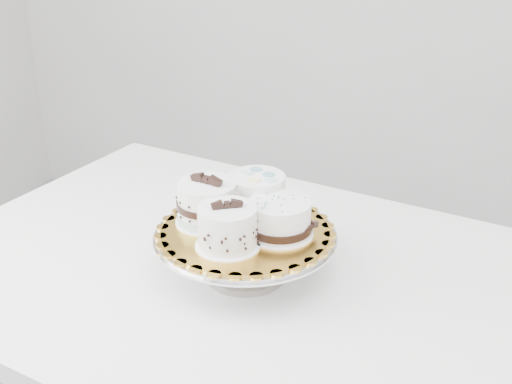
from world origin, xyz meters
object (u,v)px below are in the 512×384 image
(cake_board, at_px, (245,231))
(cake_ribbon, at_px, (280,219))
(cake_swirl, at_px, (227,228))
(table, at_px, (250,302))
(cake_banded, at_px, (207,204))
(cake_dots, at_px, (257,194))
(cake_stand, at_px, (245,246))

(cake_board, xyz_separation_m, cake_ribbon, (0.06, 0.01, 0.03))
(cake_swirl, bearing_deg, cake_board, 50.64)
(table, relative_size, cake_swirl, 10.15)
(cake_board, distance_m, cake_banded, 0.08)
(table, relative_size, cake_dots, 10.46)
(cake_stand, distance_m, cake_banded, 0.10)
(table, distance_m, cake_dots, 0.21)
(cake_swirl, bearing_deg, table, 51.55)
(cake_dots, height_order, cake_ribbon, cake_dots)
(cake_dots, bearing_deg, cake_stand, -70.50)
(cake_board, distance_m, cake_dots, 0.08)
(cake_swirl, height_order, cake_banded, cake_banded)
(cake_dots, xyz_separation_m, cake_ribbon, (0.06, -0.06, -0.01))
(cake_banded, xyz_separation_m, cake_dots, (0.07, 0.06, 0.00))
(cake_stand, bearing_deg, table, 85.23)
(cake_stand, bearing_deg, cake_swirl, -98.65)
(cake_swirl, distance_m, cake_ribbon, 0.10)
(cake_banded, relative_size, cake_ribbon, 0.92)
(cake_board, relative_size, cake_swirl, 2.21)
(cake_stand, xyz_separation_m, cake_board, (-0.00, 0.00, 0.03))
(cake_dots, bearing_deg, cake_swirl, -75.20)
(cake_banded, bearing_deg, table, 20.86)
(cake_board, bearing_deg, cake_ribbon, 5.69)
(cake_board, distance_m, cake_swirl, 0.07)
(cake_board, height_order, cake_swirl, cake_swirl)
(cake_swirl, bearing_deg, cake_ribbon, 13.35)
(table, xyz_separation_m, cake_dots, (-0.00, 0.05, 0.21))
(cake_dots, bearing_deg, cake_board, -70.50)
(cake_stand, xyz_separation_m, cake_banded, (-0.08, 0.01, 0.07))
(cake_stand, height_order, cake_dots, cake_dots)
(cake_swirl, distance_m, cake_dots, 0.13)
(cake_dots, bearing_deg, cake_ribbon, -26.72)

